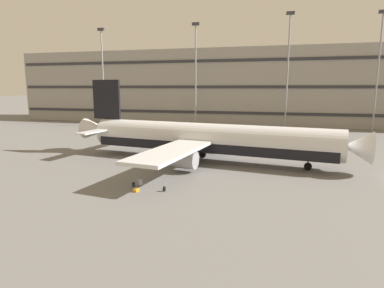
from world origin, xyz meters
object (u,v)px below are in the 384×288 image
(suitcase_silver, at_px, (140,182))
(backpack_navy, at_px, (133,185))
(backpack_laid_flat, at_px, (164,189))
(suitcase_black, at_px, (136,190))
(airliner, at_px, (205,139))

(suitcase_silver, height_order, backpack_navy, suitcase_silver)
(suitcase_silver, distance_m, backpack_navy, 0.70)
(suitcase_silver, bearing_deg, backpack_navy, -135.60)
(backpack_navy, bearing_deg, backpack_laid_flat, -9.81)
(suitcase_black, xyz_separation_m, suitcase_silver, (-0.36, 1.76, 0.24))
(backpack_laid_flat, bearing_deg, backpack_navy, 170.19)
(suitcase_black, bearing_deg, backpack_navy, 123.67)
(airliner, bearing_deg, backpack_laid_flat, -93.75)
(backpack_laid_flat, distance_m, backpack_navy, 3.43)
(suitcase_black, relative_size, backpack_laid_flat, 1.23)
(suitcase_black, height_order, backpack_laid_flat, backpack_laid_flat)
(backpack_laid_flat, bearing_deg, suitcase_black, -164.74)
(airliner, relative_size, suitcase_silver, 45.80)
(airliner, xyz_separation_m, suitcase_black, (-3.42, -14.29, -2.80))
(suitcase_silver, relative_size, backpack_navy, 1.62)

